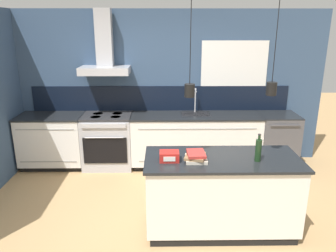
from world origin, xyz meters
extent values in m
plane|color=tan|center=(0.00, 0.00, 0.00)|extent=(16.00, 16.00, 0.00)
cube|color=#354C6B|center=(0.00, 2.03, 1.30)|extent=(5.60, 0.06, 2.60)
cube|color=black|center=(0.00, 1.99, 1.12)|extent=(4.42, 0.02, 0.43)
cube|color=white|center=(1.25, 1.99, 1.62)|extent=(1.12, 0.01, 0.96)
cube|color=black|center=(1.25, 1.99, 1.62)|extent=(1.04, 0.01, 0.88)
cube|color=#B5B5BA|center=(-0.90, 1.77, 1.64)|extent=(0.80, 0.46, 0.12)
cube|color=#B5B5BA|center=(-0.90, 1.86, 2.15)|extent=(0.26, 0.20, 0.90)
cylinder|color=black|center=(0.32, -0.16, 2.17)|extent=(0.01, 0.01, 0.85)
cylinder|color=black|center=(0.32, -0.16, 1.68)|extent=(0.11, 0.11, 0.14)
sphere|color=#F9D18C|center=(0.32, -0.16, 1.68)|extent=(0.06, 0.06, 0.06)
cylinder|color=black|center=(1.19, -0.18, 2.19)|extent=(0.01, 0.01, 0.83)
cylinder|color=black|center=(1.19, -0.18, 1.70)|extent=(0.11, 0.11, 0.14)
sphere|color=#F9D18C|center=(1.19, -0.18, 1.70)|extent=(0.06, 0.06, 0.06)
cube|color=black|center=(-1.84, 1.72, 0.04)|extent=(1.01, 0.56, 0.09)
cube|color=white|center=(-1.84, 1.69, 0.48)|extent=(1.04, 0.62, 0.79)
cube|color=gray|center=(-1.84, 1.38, 0.76)|extent=(0.92, 0.01, 0.01)
cube|color=gray|center=(-1.84, 1.38, 0.21)|extent=(0.92, 0.01, 0.01)
cube|color=black|center=(-1.84, 1.69, 0.90)|extent=(1.07, 0.64, 0.03)
cube|color=black|center=(0.59, 1.72, 0.04)|extent=(2.09, 0.56, 0.09)
cube|color=white|center=(0.59, 1.69, 0.48)|extent=(2.15, 0.62, 0.79)
cube|color=gray|center=(0.59, 1.38, 0.76)|extent=(1.89, 0.01, 0.01)
cube|color=gray|center=(0.59, 1.38, 0.21)|extent=(1.89, 0.01, 0.01)
cube|color=black|center=(0.59, 1.69, 0.90)|extent=(2.18, 0.64, 0.03)
cube|color=#262628|center=(0.59, 1.74, 0.91)|extent=(0.48, 0.34, 0.01)
cylinder|color=#B5B5BA|center=(0.59, 1.87, 1.11)|extent=(0.02, 0.02, 0.40)
sphere|color=#B5B5BA|center=(0.59, 1.87, 1.31)|extent=(0.03, 0.03, 0.03)
cylinder|color=#B5B5BA|center=(0.59, 1.81, 1.29)|extent=(0.02, 0.12, 0.02)
cube|color=#B5B5BA|center=(-0.90, 1.69, 0.43)|extent=(0.82, 0.62, 0.87)
cube|color=black|center=(-0.90, 1.37, 0.40)|extent=(0.70, 0.02, 0.44)
cylinder|color=#B5B5BA|center=(-0.90, 1.35, 0.63)|extent=(0.61, 0.02, 0.02)
cube|color=#B5B5BA|center=(-0.90, 1.37, 0.82)|extent=(0.70, 0.02, 0.07)
cube|color=#2D2D30|center=(-0.90, 1.69, 0.89)|extent=(0.82, 0.60, 0.04)
cylinder|color=black|center=(-1.07, 1.80, 0.91)|extent=(0.17, 0.17, 0.00)
cylinder|color=black|center=(-0.74, 1.80, 0.91)|extent=(0.17, 0.17, 0.00)
cylinder|color=black|center=(-1.07, 1.58, 0.91)|extent=(0.17, 0.17, 0.00)
cylinder|color=black|center=(-0.74, 1.58, 0.91)|extent=(0.17, 0.17, 0.00)
cube|color=#4C4C51|center=(1.98, 1.69, 0.45)|extent=(0.63, 0.62, 0.89)
cube|color=black|center=(1.98, 1.69, 0.90)|extent=(0.63, 0.62, 0.02)
cylinder|color=#4C4C51|center=(1.98, 1.36, 0.82)|extent=(0.47, 0.02, 0.02)
cube|color=black|center=(0.71, -0.17, 0.04)|extent=(1.64, 0.70, 0.09)
cube|color=white|center=(0.71, -0.17, 0.48)|extent=(1.71, 0.73, 0.79)
cube|color=black|center=(0.71, -0.17, 0.90)|extent=(1.76, 0.78, 0.03)
cylinder|color=#193319|center=(1.08, -0.26, 1.03)|extent=(0.07, 0.07, 0.25)
cylinder|color=#193319|center=(1.08, -0.26, 1.18)|extent=(0.03, 0.03, 0.06)
cylinder|color=#262628|center=(1.08, -0.26, 1.22)|extent=(0.03, 0.03, 0.01)
cube|color=beige|center=(0.40, -0.24, 0.93)|extent=(0.24, 0.26, 0.04)
cube|color=olive|center=(0.39, -0.24, 0.96)|extent=(0.26, 0.29, 0.03)
cube|color=#B2332D|center=(0.40, -0.24, 0.99)|extent=(0.20, 0.26, 0.03)
cube|color=red|center=(0.11, -0.24, 0.96)|extent=(0.21, 0.16, 0.11)
cube|color=white|center=(0.11, -0.32, 0.96)|extent=(0.13, 0.01, 0.05)
camera|label=1|loc=(0.04, -3.58, 2.34)|focal=35.00mm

